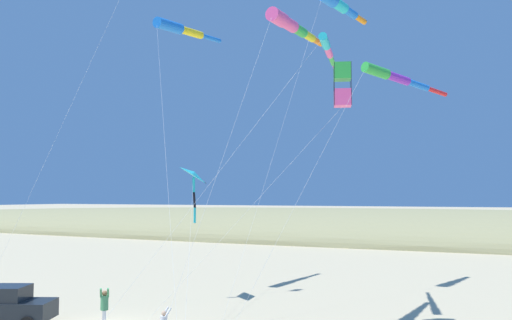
{
  "coord_description": "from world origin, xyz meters",
  "views": [
    {
      "loc": [
        19.44,
        16.78,
        6.02
      ],
      "look_at": [
        -5.94,
        5.17,
        7.93
      ],
      "focal_mm": 37.17,
      "sensor_mm": 36.0,
      "label": 1
    }
  ],
  "objects_px": {
    "kite_box_red_high_left": "(342,85)",
    "kite_windsock_long_streamer_left": "(292,26)",
    "kite_windsock_black_fish_shape": "(328,50)",
    "parked_car": "(3,305)",
    "kite_windsock_orange_high_right": "(396,78)",
    "kite_windsock_rainbow_low_near": "(181,29)",
    "person_adult_flyer": "(104,305)",
    "kite_delta_blue_topmost": "(195,176)",
    "kite_windsock_teal_far_right": "(338,5)"
  },
  "relations": [
    {
      "from": "kite_delta_blue_topmost",
      "to": "kite_windsock_long_streamer_left",
      "type": "height_order",
      "value": "kite_windsock_long_streamer_left"
    },
    {
      "from": "person_adult_flyer",
      "to": "kite_windsock_teal_far_right",
      "type": "distance_m",
      "value": 23.81
    },
    {
      "from": "person_adult_flyer",
      "to": "kite_windsock_black_fish_shape",
      "type": "xyz_separation_m",
      "value": [
        -6.99,
        8.69,
        12.73
      ]
    },
    {
      "from": "parked_car",
      "to": "kite_windsock_rainbow_low_near",
      "type": "distance_m",
      "value": 20.32
    },
    {
      "from": "kite_windsock_black_fish_shape",
      "to": "parked_car",
      "type": "bearing_deg",
      "value": -56.2
    },
    {
      "from": "person_adult_flyer",
      "to": "kite_windsock_long_streamer_left",
      "type": "distance_m",
      "value": 15.88
    },
    {
      "from": "parked_car",
      "to": "kite_windsock_orange_high_right",
      "type": "xyz_separation_m",
      "value": [
        -5.33,
        17.18,
        10.22
      ]
    },
    {
      "from": "kite_windsock_teal_far_right",
      "to": "kite_delta_blue_topmost",
      "type": "bearing_deg",
      "value": -45.85
    },
    {
      "from": "parked_car",
      "to": "person_adult_flyer",
      "type": "height_order",
      "value": "parked_car"
    },
    {
      "from": "kite_box_red_high_left",
      "to": "kite_windsock_long_streamer_left",
      "type": "xyz_separation_m",
      "value": [
        0.23,
        -2.43,
        3.07
      ]
    },
    {
      "from": "kite_box_red_high_left",
      "to": "kite_windsock_orange_high_right",
      "type": "height_order",
      "value": "kite_box_red_high_left"
    },
    {
      "from": "kite_windsock_orange_high_right",
      "to": "kite_windsock_long_streamer_left",
      "type": "relative_size",
      "value": 0.8
    },
    {
      "from": "kite_windsock_black_fish_shape",
      "to": "kite_box_red_high_left",
      "type": "bearing_deg",
      "value": 28.41
    },
    {
      "from": "person_adult_flyer",
      "to": "kite_windsock_orange_high_right",
      "type": "distance_m",
      "value": 16.7
    },
    {
      "from": "kite_box_red_high_left",
      "to": "kite_windsock_long_streamer_left",
      "type": "distance_m",
      "value": 3.92
    },
    {
      "from": "parked_car",
      "to": "kite_windsock_rainbow_low_near",
      "type": "bearing_deg",
      "value": 171.03
    },
    {
      "from": "person_adult_flyer",
      "to": "kite_windsock_long_streamer_left",
      "type": "xyz_separation_m",
      "value": [
        -3.93,
        7.8,
        13.26
      ]
    },
    {
      "from": "parked_car",
      "to": "kite_windsock_black_fish_shape",
      "type": "distance_m",
      "value": 20.3
    },
    {
      "from": "kite_windsock_orange_high_right",
      "to": "kite_windsock_teal_far_right",
      "type": "distance_m",
      "value": 14.06
    },
    {
      "from": "kite_windsock_rainbow_low_near",
      "to": "person_adult_flyer",
      "type": "bearing_deg",
      "value": 14.0
    },
    {
      "from": "parked_car",
      "to": "kite_delta_blue_topmost",
      "type": "distance_m",
      "value": 12.02
    },
    {
      "from": "kite_box_red_high_left",
      "to": "kite_windsock_teal_far_right",
      "type": "relative_size",
      "value": 0.63
    },
    {
      "from": "parked_car",
      "to": "kite_windsock_long_streamer_left",
      "type": "bearing_deg",
      "value": 115.09
    },
    {
      "from": "parked_car",
      "to": "kite_windsock_long_streamer_left",
      "type": "xyz_separation_m",
      "value": [
        -5.72,
        12.21,
        13.31
      ]
    },
    {
      "from": "kite_windsock_black_fish_shape",
      "to": "kite_windsock_long_streamer_left",
      "type": "relative_size",
      "value": 1.03
    },
    {
      "from": "kite_windsock_orange_high_right",
      "to": "kite_delta_blue_topmost",
      "type": "height_order",
      "value": "kite_windsock_orange_high_right"
    },
    {
      "from": "kite_windsock_orange_high_right",
      "to": "kite_delta_blue_topmost",
      "type": "distance_m",
      "value": 13.54
    },
    {
      "from": "kite_windsock_long_streamer_left",
      "to": "kite_windsock_orange_high_right",
      "type": "bearing_deg",
      "value": 85.54
    },
    {
      "from": "kite_windsock_teal_far_right",
      "to": "kite_windsock_orange_high_right",
      "type": "bearing_deg",
      "value": 27.44
    },
    {
      "from": "kite_windsock_orange_high_right",
      "to": "kite_windsock_long_streamer_left",
      "type": "bearing_deg",
      "value": -94.46
    },
    {
      "from": "kite_windsock_black_fish_shape",
      "to": "kite_windsock_rainbow_low_near",
      "type": "xyz_separation_m",
      "value": [
        -3.17,
        -11.22,
        3.56
      ]
    },
    {
      "from": "parked_car",
      "to": "kite_windsock_orange_high_right",
      "type": "height_order",
      "value": "kite_windsock_orange_high_right"
    },
    {
      "from": "kite_windsock_orange_high_right",
      "to": "parked_car",
      "type": "bearing_deg",
      "value": -72.76
    },
    {
      "from": "kite_box_red_high_left",
      "to": "kite_windsock_teal_far_right",
      "type": "bearing_deg",
      "value": -163.61
    },
    {
      "from": "person_adult_flyer",
      "to": "kite_box_red_high_left",
      "type": "xyz_separation_m",
      "value": [
        -4.15,
        10.22,
        10.19
      ]
    },
    {
      "from": "kite_box_red_high_left",
      "to": "kite_windsock_teal_far_right",
      "type": "distance_m",
      "value": 12.79
    },
    {
      "from": "kite_box_red_high_left",
      "to": "kite_windsock_long_streamer_left",
      "type": "height_order",
      "value": "kite_windsock_long_streamer_left"
    },
    {
      "from": "kite_windsock_long_streamer_left",
      "to": "kite_windsock_black_fish_shape",
      "type": "bearing_deg",
      "value": 163.68
    },
    {
      "from": "parked_car",
      "to": "kite_delta_blue_topmost",
      "type": "height_order",
      "value": "kite_delta_blue_topmost"
    },
    {
      "from": "person_adult_flyer",
      "to": "kite_windsock_orange_high_right",
      "type": "xyz_separation_m",
      "value": [
        -3.54,
        12.76,
        10.17
      ]
    },
    {
      "from": "kite_windsock_black_fish_shape",
      "to": "kite_windsock_teal_far_right",
      "type": "bearing_deg",
      "value": -168.97
    },
    {
      "from": "parked_car",
      "to": "kite_windsock_black_fish_shape",
      "type": "height_order",
      "value": "kite_windsock_black_fish_shape"
    },
    {
      "from": "parked_car",
      "to": "kite_box_red_high_left",
      "type": "bearing_deg",
      "value": 112.09
    },
    {
      "from": "kite_windsock_teal_far_right",
      "to": "kite_windsock_rainbow_low_near",
      "type": "height_order",
      "value": "kite_windsock_teal_far_right"
    },
    {
      "from": "person_adult_flyer",
      "to": "kite_delta_blue_topmost",
      "type": "height_order",
      "value": "kite_delta_blue_topmost"
    },
    {
      "from": "kite_delta_blue_topmost",
      "to": "kite_windsock_rainbow_low_near",
      "type": "xyz_separation_m",
      "value": [
        -2.87,
        -2.9,
        10.06
      ]
    },
    {
      "from": "kite_windsock_rainbow_low_near",
      "to": "kite_delta_blue_topmost",
      "type": "bearing_deg",
      "value": 45.28
    },
    {
      "from": "kite_windsock_black_fish_shape",
      "to": "kite_windsock_long_streamer_left",
      "type": "distance_m",
      "value": 3.23
    },
    {
      "from": "kite_windsock_black_fish_shape",
      "to": "person_adult_flyer",
      "type": "bearing_deg",
      "value": -51.21
    },
    {
      "from": "kite_windsock_long_streamer_left",
      "to": "person_adult_flyer",
      "type": "bearing_deg",
      "value": -63.25
    }
  ]
}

